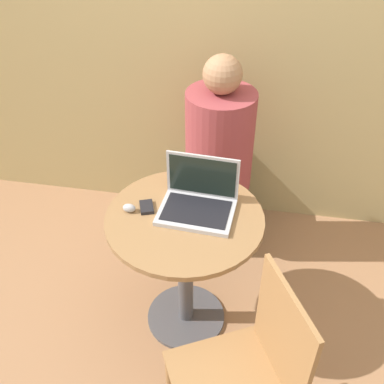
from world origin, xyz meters
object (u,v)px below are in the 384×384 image
(laptop, at_px, (198,200))
(chair_empty, at_px, (246,377))
(cell_phone, at_px, (147,207))
(person_seated, at_px, (219,170))

(laptop, height_order, chair_empty, laptop)
(cell_phone, distance_m, chair_empty, 0.81)
(person_seated, bearing_deg, cell_phone, -111.00)
(laptop, distance_m, person_seated, 0.67)
(chair_empty, distance_m, person_seated, 1.25)
(laptop, relative_size, cell_phone, 3.33)
(person_seated, bearing_deg, chair_empty, -78.05)
(laptop, relative_size, person_seated, 0.28)
(cell_phone, height_order, chair_empty, chair_empty)
(laptop, height_order, person_seated, person_seated)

